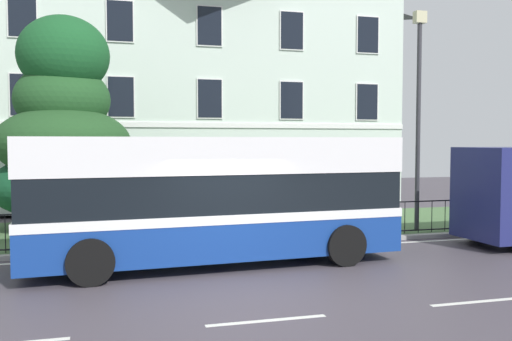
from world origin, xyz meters
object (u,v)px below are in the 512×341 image
(single_decker_bus, at_px, (215,197))
(litter_bin, at_px, (360,213))
(evergreen_tree, at_px, (65,139))
(street_lamp_post, at_px, (418,106))
(georgian_townhouse, at_px, (192,75))

(single_decker_bus, xyz_separation_m, litter_bin, (4.89, 2.36, -0.86))
(evergreen_tree, xyz_separation_m, street_lamp_post, (10.62, -3.10, 1.03))
(evergreen_tree, bearing_deg, street_lamp_post, -16.29)
(street_lamp_post, bearing_deg, georgian_townhouse, 115.05)
(georgian_townhouse, height_order, evergreen_tree, georgian_townhouse)
(georgian_townhouse, bearing_deg, evergreen_tree, -122.36)
(evergreen_tree, distance_m, single_decker_bus, 6.86)
(georgian_townhouse, height_order, single_decker_bus, georgian_townhouse)
(evergreen_tree, bearing_deg, georgian_townhouse, 57.64)
(georgian_townhouse, relative_size, street_lamp_post, 2.62)
(evergreen_tree, distance_m, street_lamp_post, 11.11)
(georgian_townhouse, relative_size, single_decker_bus, 2.03)
(single_decker_bus, bearing_deg, evergreen_tree, 120.80)
(georgian_townhouse, height_order, street_lamp_post, georgian_townhouse)
(georgian_townhouse, distance_m, street_lamp_post, 12.80)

